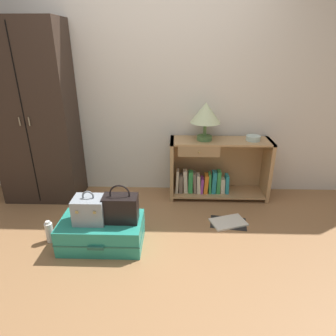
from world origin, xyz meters
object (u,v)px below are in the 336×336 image
Objects in this scene: train_case at (90,210)px; suitcase_large at (102,232)px; bottle at (49,232)px; wardrobe at (35,116)px; table_lamp at (206,114)px; bowl at (253,138)px; bookshelf at (214,170)px; open_book_on_floor at (228,222)px; handbag at (121,208)px.

suitcase_large is at bearing 7.86° from train_case.
suitcase_large is 3.41× the size of bottle.
wardrobe reaches higher than table_lamp.
table_lamp is at bearing -179.82° from bowl.
bookshelf is at bearing 39.37° from train_case.
open_book_on_floor is at bearing -68.15° from table_lamp.
wardrobe is 1.38m from train_case.
bowl is (2.43, 0.04, -0.24)m from wardrobe.
table_lamp is 1.93× the size of bottle.
handbag reaches higher than open_book_on_floor.
wardrobe is 1.88m from table_lamp.
wardrobe reaches higher than bottle.
open_book_on_floor is at bearing 11.54° from bottle.
handbag is 0.88× the size of open_book_on_floor.
bottle is (0.39, -0.90, -0.88)m from wardrobe.
bookshelf is at bearing 1.64° from wardrobe.
bowl is 0.21× the size of suitcase_large.
bowl is (0.55, 0.00, -0.27)m from table_lamp.
handbag is at bearing -1.92° from bottle.
open_book_on_floor is (1.22, 0.38, -0.12)m from suitcase_large.
bookshelf is at bearing 30.34° from bottle.
bowl reaches higher than open_book_on_floor.
bottle is 0.54× the size of open_book_on_floor.
bookshelf is 7.19× the size of bowl.
train_case reaches higher than suitcase_large.
table_lamp is 1.40m from handbag.
train_case is (-1.21, -0.99, 0.04)m from bookshelf.
open_book_on_floor is at bearing 19.96° from handbag.
train_case is 1.39× the size of bottle.
suitcase_large is (-1.13, -0.98, -0.21)m from bookshelf.
wardrobe is 6.47× the size of train_case.
table_lamp is 1.05× the size of open_book_on_floor.
bookshelf is at bearing 177.73° from bowl.
bookshelf is 5.26× the size of bottle.
open_book_on_floor is (0.23, -0.58, -1.00)m from table_lamp.
wardrobe is at bearing 165.56° from open_book_on_floor.
handbag is (-1.35, -0.96, -0.36)m from bowl.
handbag is (1.08, -0.92, -0.60)m from wardrobe.
table_lamp is (1.88, 0.04, 0.03)m from wardrobe.
wardrobe is 1.54m from suitcase_large.
wardrobe is at bearing -178.36° from bookshelf.
handbag is 0.75m from bottle.
bowl reaches higher than suitcase_large.
wardrobe reaches higher than open_book_on_floor.
suitcase_large is 0.50m from bottle.
suitcase_large is 2.46× the size of train_case.
bookshelf is at bearing 98.94° from open_book_on_floor.
bookshelf is 2.73× the size of table_lamp.
table_lamp reaches higher than bookshelf.
bowl is 1.92m from suitcase_large.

